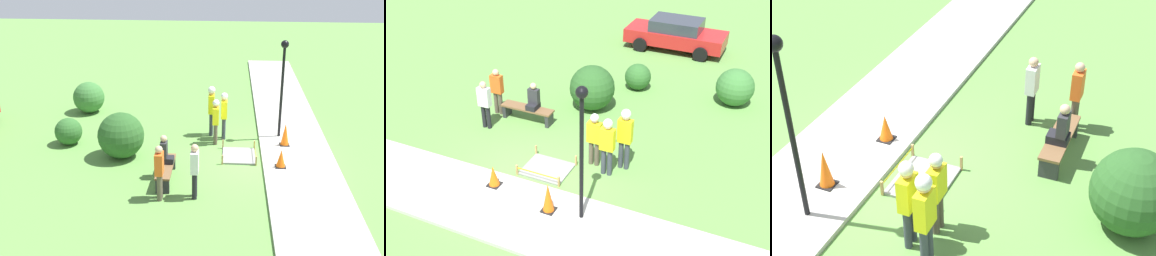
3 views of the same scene
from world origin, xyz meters
TOP-DOWN VIEW (x-y plane):
  - ground_plane at (0.00, 0.00)m, footprint 60.00×60.00m
  - sidewalk at (0.00, -1.20)m, footprint 28.00×2.41m
  - wet_concrete_patch at (0.17, 0.77)m, footprint 1.35×1.15m
  - traffic_cone_near_patch at (-0.73, -0.54)m, footprint 0.34×0.34m
  - traffic_cone_far_patch at (1.07, -0.85)m, footprint 0.34×0.34m
  - park_bench at (-1.74, 3.01)m, footprint 1.80×0.44m
  - person_seated_on_bench at (-1.51, 3.06)m, footprint 0.36×0.44m
  - worker_supervisor at (1.76, 1.31)m, footprint 0.40×0.25m
  - worker_assistant at (1.25, 1.60)m, footprint 0.40×0.24m
  - worker_trainee at (2.09, 1.78)m, footprint 0.40×0.27m
  - bystander_in_orange_shirt at (-2.88, 3.03)m, footprint 0.40×0.22m
  - bystander_in_gray_shirt at (-2.72, 2.06)m, footprint 0.40×0.22m
  - lamppost_near at (1.91, -0.73)m, footprint 0.28×0.28m
  - parked_car_red at (1.04, 11.32)m, footprint 4.32×1.98m
  - shrub_rounded_near at (4.27, 7.05)m, footprint 1.32×1.32m
  - shrub_rounded_mid at (-0.14, 4.71)m, footprint 1.55×1.55m
  - shrub_rounded_far at (0.80, 6.83)m, footprint 0.97×0.97m

SIDE VIEW (x-z plane):
  - ground_plane at x=0.00m, z-range 0.00..0.00m
  - wet_concrete_patch at x=0.17m, z-range -0.13..0.20m
  - sidewalk at x=0.00m, z-range 0.00..0.10m
  - park_bench at x=-1.74m, z-range 0.10..0.60m
  - traffic_cone_near_patch at x=-0.73m, z-range 0.10..0.69m
  - shrub_rounded_far at x=0.80m, z-range 0.00..0.97m
  - traffic_cone_far_patch at x=1.07m, z-range 0.10..0.90m
  - shrub_rounded_near at x=4.27m, z-range 0.00..1.32m
  - parked_car_red at x=1.04m, z-range 0.03..1.42m
  - shrub_rounded_mid at x=-0.14m, z-range 0.00..1.55m
  - person_seated_on_bench at x=-1.51m, z-range 0.40..1.29m
  - bystander_in_orange_shirt at x=-2.88m, z-range 0.10..1.73m
  - bystander_in_gray_shirt at x=-2.72m, z-range 0.10..1.74m
  - worker_assistant at x=1.25m, z-range 0.14..1.80m
  - worker_supervisor at x=1.76m, z-range 0.17..1.93m
  - worker_trainee at x=2.09m, z-range 0.20..2.09m
  - lamppost_near at x=1.91m, z-range 0.68..4.23m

